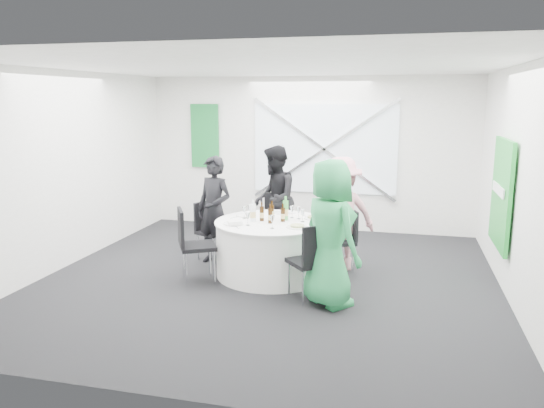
% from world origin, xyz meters
% --- Properties ---
extents(floor, '(6.00, 6.00, 0.00)m').
position_xyz_m(floor, '(0.00, 0.00, 0.00)').
color(floor, black).
rests_on(floor, ground).
extents(ceiling, '(6.00, 6.00, 0.00)m').
position_xyz_m(ceiling, '(0.00, 0.00, 2.80)').
color(ceiling, silver).
rests_on(ceiling, wall_back).
extents(wall_back, '(6.00, 0.00, 6.00)m').
position_xyz_m(wall_back, '(0.00, 3.00, 1.40)').
color(wall_back, silver).
rests_on(wall_back, floor).
extents(wall_front, '(6.00, 0.00, 6.00)m').
position_xyz_m(wall_front, '(0.00, -3.00, 1.40)').
color(wall_front, silver).
rests_on(wall_front, floor).
extents(wall_left, '(0.00, 6.00, 6.00)m').
position_xyz_m(wall_left, '(-3.00, 0.00, 1.40)').
color(wall_left, silver).
rests_on(wall_left, floor).
extents(wall_right, '(0.00, 6.00, 6.00)m').
position_xyz_m(wall_right, '(3.00, 0.00, 1.40)').
color(wall_right, silver).
rests_on(wall_right, floor).
extents(window_panel, '(2.60, 0.03, 1.60)m').
position_xyz_m(window_panel, '(0.30, 2.96, 1.50)').
color(window_panel, silver).
rests_on(window_panel, wall_back).
extents(window_brace_a, '(2.63, 0.05, 1.84)m').
position_xyz_m(window_brace_a, '(0.30, 2.92, 1.50)').
color(window_brace_a, silver).
rests_on(window_brace_a, window_panel).
extents(window_brace_b, '(2.63, 0.05, 1.84)m').
position_xyz_m(window_brace_b, '(0.30, 2.92, 1.50)').
color(window_brace_b, silver).
rests_on(window_brace_b, window_panel).
extents(green_banner, '(0.55, 0.04, 1.20)m').
position_xyz_m(green_banner, '(-2.00, 2.95, 1.70)').
color(green_banner, '#136230').
rests_on(green_banner, wall_back).
extents(green_sign, '(0.05, 1.20, 1.40)m').
position_xyz_m(green_sign, '(2.94, 0.60, 1.20)').
color(green_sign, green).
rests_on(green_sign, wall_right).
extents(banquet_table, '(1.56, 1.56, 0.76)m').
position_xyz_m(banquet_table, '(0.00, 0.20, 0.38)').
color(banquet_table, white).
rests_on(banquet_table, floor).
extents(chair_back, '(0.49, 0.50, 0.93)m').
position_xyz_m(chair_back, '(-0.21, 1.34, 0.54)').
color(chair_back, black).
rests_on(chair_back, floor).
extents(chair_back_left, '(0.53, 0.53, 0.88)m').
position_xyz_m(chair_back_left, '(-1.10, 0.71, 0.51)').
color(chair_back_left, black).
rests_on(chair_back_left, floor).
extents(chair_back_right, '(0.53, 0.53, 0.87)m').
position_xyz_m(chair_back_right, '(0.95, 0.64, 0.51)').
color(chair_back_right, black).
rests_on(chair_back_right, floor).
extents(chair_front_right, '(0.62, 0.62, 0.96)m').
position_xyz_m(chair_front_right, '(0.71, -0.65, 0.57)').
color(chair_front_right, black).
rests_on(chair_front_right, floor).
extents(chair_front_left, '(0.62, 0.61, 0.99)m').
position_xyz_m(chair_front_left, '(-0.97, -0.34, 0.58)').
color(chair_front_left, black).
rests_on(chair_front_left, floor).
extents(person_man_back_left, '(0.67, 0.55, 1.59)m').
position_xyz_m(person_man_back_left, '(-0.95, 0.54, 0.79)').
color(person_man_back_left, black).
rests_on(person_man_back_left, floor).
extents(person_man_back, '(0.61, 0.89, 1.69)m').
position_xyz_m(person_man_back, '(-0.25, 1.36, 0.84)').
color(person_man_back, black).
rests_on(person_man_back, floor).
extents(person_woman_pink, '(1.14, 0.93, 1.61)m').
position_xyz_m(person_woman_pink, '(0.88, 0.69, 0.81)').
color(person_woman_pink, pink).
rests_on(person_woman_pink, floor).
extents(person_woman_green, '(0.99, 0.98, 1.73)m').
position_xyz_m(person_woman_green, '(0.91, -0.68, 0.87)').
color(person_woman_green, '#289450').
rests_on(person_woman_green, floor).
extents(plate_back, '(0.27, 0.27, 0.01)m').
position_xyz_m(plate_back, '(0.02, 0.72, 0.77)').
color(plate_back, white).
rests_on(plate_back, banquet_table).
extents(plate_back_left, '(0.28, 0.28, 0.01)m').
position_xyz_m(plate_back_left, '(-0.44, 0.45, 0.77)').
color(plate_back_left, white).
rests_on(plate_back_left, banquet_table).
extents(plate_back_right, '(0.25, 0.25, 0.04)m').
position_xyz_m(plate_back_right, '(0.52, 0.48, 0.78)').
color(plate_back_right, white).
rests_on(plate_back_right, banquet_table).
extents(plate_front_right, '(0.28, 0.28, 0.04)m').
position_xyz_m(plate_front_right, '(0.41, -0.08, 0.78)').
color(plate_front_right, white).
rests_on(plate_front_right, banquet_table).
extents(plate_front_left, '(0.27, 0.27, 0.01)m').
position_xyz_m(plate_front_left, '(-0.46, -0.07, 0.77)').
color(plate_front_left, white).
rests_on(plate_front_left, banquet_table).
extents(napkin, '(0.19, 0.18, 0.04)m').
position_xyz_m(napkin, '(-0.42, -0.16, 0.80)').
color(napkin, white).
rests_on(napkin, plate_front_left).
extents(beer_bottle_a, '(0.06, 0.06, 0.26)m').
position_xyz_m(beer_bottle_a, '(-0.14, 0.19, 0.86)').
color(beer_bottle_a, '#371F0A').
rests_on(beer_bottle_a, banquet_table).
extents(beer_bottle_b, '(0.06, 0.06, 0.26)m').
position_xyz_m(beer_bottle_b, '(-0.04, 0.34, 0.86)').
color(beer_bottle_b, '#371F0A').
rests_on(beer_bottle_b, banquet_table).
extents(beer_bottle_c, '(0.06, 0.06, 0.25)m').
position_xyz_m(beer_bottle_c, '(0.15, 0.22, 0.85)').
color(beer_bottle_c, '#371F0A').
rests_on(beer_bottle_c, banquet_table).
extents(beer_bottle_d, '(0.06, 0.06, 0.26)m').
position_xyz_m(beer_bottle_d, '(0.00, 0.08, 0.86)').
color(beer_bottle_d, '#371F0A').
rests_on(beer_bottle_d, banquet_table).
extents(green_water_bottle, '(0.08, 0.08, 0.33)m').
position_xyz_m(green_water_bottle, '(0.16, 0.32, 0.89)').
color(green_water_bottle, green).
rests_on(green_water_bottle, banquet_table).
extents(clear_water_bottle, '(0.08, 0.08, 0.30)m').
position_xyz_m(clear_water_bottle, '(-0.25, 0.13, 0.88)').
color(clear_water_bottle, white).
rests_on(clear_water_bottle, banquet_table).
extents(wine_glass_a, '(0.07, 0.07, 0.17)m').
position_xyz_m(wine_glass_a, '(0.41, 0.27, 0.88)').
color(wine_glass_a, white).
rests_on(wine_glass_a, banquet_table).
extents(wine_glass_b, '(0.07, 0.07, 0.17)m').
position_xyz_m(wine_glass_b, '(-0.38, 0.40, 0.88)').
color(wine_glass_b, white).
rests_on(wine_glass_b, banquet_table).
extents(wine_glass_c, '(0.07, 0.07, 0.17)m').
position_xyz_m(wine_glass_c, '(0.22, 0.47, 0.88)').
color(wine_glass_c, white).
rests_on(wine_glass_c, banquet_table).
extents(wine_glass_d, '(0.07, 0.07, 0.17)m').
position_xyz_m(wine_glass_d, '(-0.25, -0.10, 0.88)').
color(wine_glass_d, white).
rests_on(wine_glass_d, banquet_table).
extents(wine_glass_e, '(0.07, 0.07, 0.17)m').
position_xyz_m(wine_glass_e, '(0.10, -0.19, 0.88)').
color(wine_glass_e, white).
rests_on(wine_glass_e, banquet_table).
extents(wine_glass_f, '(0.07, 0.07, 0.17)m').
position_xyz_m(wine_glass_f, '(0.32, 0.43, 0.88)').
color(wine_glass_f, white).
rests_on(wine_glass_f, banquet_table).
extents(wine_glass_g, '(0.07, 0.07, 0.17)m').
position_xyz_m(wine_glass_g, '(-0.42, 0.28, 0.88)').
color(wine_glass_g, white).
rests_on(wine_glass_g, banquet_table).
extents(fork_a, '(0.09, 0.14, 0.01)m').
position_xyz_m(fork_a, '(-0.40, 0.61, 0.76)').
color(fork_a, silver).
rests_on(fork_a, banquet_table).
extents(knife_a, '(0.08, 0.14, 0.01)m').
position_xyz_m(knife_a, '(-0.57, 0.29, 0.76)').
color(knife_a, silver).
rests_on(knife_a, banquet_table).
extents(fork_b, '(0.10, 0.13, 0.01)m').
position_xyz_m(fork_b, '(-0.54, -0.00, 0.76)').
color(fork_b, silver).
rests_on(fork_b, banquet_table).
extents(knife_b, '(0.10, 0.13, 0.01)m').
position_xyz_m(knife_b, '(-0.35, -0.25, 0.76)').
color(knife_b, silver).
rests_on(knife_b, banquet_table).
extents(fork_c, '(0.10, 0.13, 0.01)m').
position_xyz_m(fork_c, '(0.55, 0.38, 0.76)').
color(fork_c, silver).
rests_on(fork_c, banquet_table).
extents(knife_c, '(0.10, 0.13, 0.01)m').
position_xyz_m(knife_c, '(0.35, 0.66, 0.76)').
color(knife_c, silver).
rests_on(knife_c, banquet_table).
extents(fork_d, '(0.15, 0.02, 0.01)m').
position_xyz_m(fork_d, '(0.14, 0.76, 0.76)').
color(fork_d, silver).
rests_on(fork_d, banquet_table).
extents(knife_d, '(0.15, 0.02, 0.01)m').
position_xyz_m(knife_d, '(-0.14, 0.76, 0.76)').
color(knife_d, silver).
rests_on(knife_d, banquet_table).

